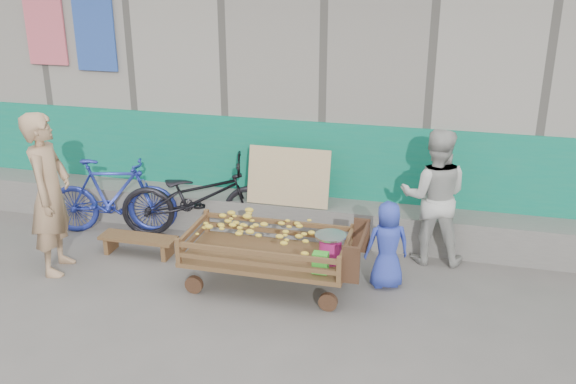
% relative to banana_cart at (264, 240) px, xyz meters
% --- Properties ---
extents(ground, '(80.00, 80.00, 0.00)m').
position_rel_banana_cart_xyz_m(ground, '(-0.37, -0.96, -0.54)').
color(ground, '#5C5954').
rests_on(ground, ground).
extents(building_wall, '(12.00, 3.50, 3.00)m').
position_rel_banana_cart_xyz_m(building_wall, '(-0.37, 3.09, 0.93)').
color(building_wall, gray).
rests_on(building_wall, ground).
extents(banana_cart, '(1.86, 0.85, 0.79)m').
position_rel_banana_cart_xyz_m(banana_cart, '(0.00, 0.00, 0.00)').
color(banana_cart, brown).
rests_on(banana_cart, ground).
extents(bench, '(0.91, 0.27, 0.23)m').
position_rel_banana_cart_xyz_m(bench, '(-1.65, 0.38, -0.37)').
color(bench, brown).
rests_on(bench, ground).
extents(vendor_man, '(0.57, 0.73, 1.79)m').
position_rel_banana_cart_xyz_m(vendor_man, '(-2.34, -0.18, 0.36)').
color(vendor_man, tan).
rests_on(vendor_man, ground).
extents(woman, '(0.78, 0.62, 1.55)m').
position_rel_banana_cart_xyz_m(woman, '(1.65, 1.08, 0.24)').
color(woman, beige).
rests_on(woman, ground).
extents(child, '(0.54, 0.44, 0.94)m').
position_rel_banana_cart_xyz_m(child, '(1.23, 0.34, -0.06)').
color(child, '#2F41B5').
rests_on(child, ground).
extents(bicycle_dark, '(2.00, 1.18, 0.99)m').
position_rel_banana_cart_xyz_m(bicycle_dark, '(-1.17, 1.09, -0.04)').
color(bicycle_dark, black).
rests_on(bicycle_dark, ground).
extents(bicycle_blue, '(1.66, 0.84, 0.96)m').
position_rel_banana_cart_xyz_m(bicycle_blue, '(-2.23, 0.89, -0.05)').
color(bicycle_blue, '#233198').
rests_on(bicycle_blue, ground).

